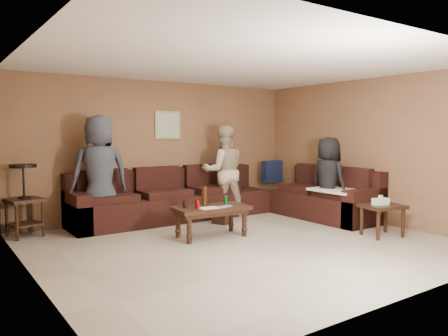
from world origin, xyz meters
The scene contains 10 objects.
room centered at (0.00, 0.00, 1.66)m, with size 5.60×5.50×2.50m.
sectional_sofa centered at (0.81, 1.52, 0.33)m, with size 4.65×2.90×0.97m.
coffee_table centered at (-0.17, 0.58, 0.39)m, with size 1.16×0.66×0.74m.
end_table_left centered at (-2.46, 2.19, 0.57)m, with size 0.57×0.57×1.09m.
side_table_right centered at (1.98, -0.84, 0.41)m, with size 0.67×0.59×0.63m.
waste_bin centered at (0.52, 1.30, 0.16)m, with size 0.27×0.27×0.32m, color black.
wall_art centered at (0.10, 2.48, 1.70)m, with size 0.52×0.04×0.52m.
person_left centered at (-1.38, 1.96, 0.92)m, with size 0.90×0.59×1.84m, color #303544.
person_middle centered at (0.92, 1.83, 0.85)m, with size 0.82×0.64×1.69m, color tan.
person_right centered at (2.11, 0.35, 0.74)m, with size 0.73×0.47×1.48m, color black.
Camera 1 is at (-3.67, -4.82, 1.56)m, focal length 35.00 mm.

